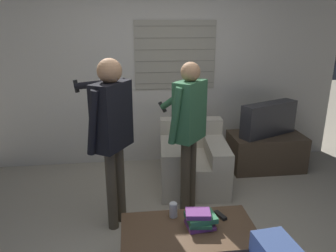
{
  "coord_description": "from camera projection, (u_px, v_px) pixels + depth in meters",
  "views": [
    {
      "loc": [
        -0.39,
        -2.49,
        1.99
      ],
      "look_at": [
        -0.02,
        0.54,
        1.0
      ],
      "focal_mm": 35.0,
      "sensor_mm": 36.0,
      "label": 1
    }
  ],
  "objects": [
    {
      "name": "ground_plane",
      "position": [
        178.0,
        247.0,
        3.01
      ],
      "size": [
        16.0,
        16.0,
        0.0
      ],
      "primitive_type": "plane",
      "color": "#B2A893"
    },
    {
      "name": "wall_back",
      "position": [
        157.0,
        74.0,
        4.53
      ],
      "size": [
        5.2,
        0.08,
        2.55
      ],
      "color": "silver",
      "rests_on": "ground_plane"
    },
    {
      "name": "armchair_beige",
      "position": [
        193.0,
        161.0,
        4.09
      ],
      "size": [
        0.87,
        0.97,
        0.77
      ],
      "rotation": [
        0.0,
        0.0,
        3.06
      ],
      "color": "beige",
      "rests_on": "ground_plane"
    },
    {
      "name": "coffee_table",
      "position": [
        189.0,
        233.0,
        2.57
      ],
      "size": [
        1.05,
        0.57,
        0.44
      ],
      "color": "brown",
      "rests_on": "ground_plane"
    },
    {
      "name": "tv_stand",
      "position": [
        265.0,
        151.0,
        4.56
      ],
      "size": [
        0.99,
        0.57,
        0.49
      ],
      "color": "#4C3D2D",
      "rests_on": "ground_plane"
    },
    {
      "name": "tv",
      "position": [
        269.0,
        119.0,
        4.42
      ],
      "size": [
        0.86,
        0.53,
        0.45
      ],
      "rotation": [
        0.0,
        0.0,
        3.56
      ],
      "color": "#2D2D33",
      "rests_on": "tv_stand"
    },
    {
      "name": "person_left_standing",
      "position": [
        111.0,
        124.0,
        3.04
      ],
      "size": [
        0.6,
        0.78,
        1.68
      ],
      "rotation": [
        0.0,
        0.0,
        1.01
      ],
      "color": "#4C4233",
      "rests_on": "ground_plane"
    },
    {
      "name": "person_right_standing",
      "position": [
        188.0,
        121.0,
        3.33
      ],
      "size": [
        0.47,
        0.71,
        1.61
      ],
      "rotation": [
        0.0,
        0.0,
        0.88
      ],
      "color": "#4C4233",
      "rests_on": "ground_plane"
    },
    {
      "name": "book_stack",
      "position": [
        200.0,
        219.0,
        2.57
      ],
      "size": [
        0.25,
        0.21,
        0.14
      ],
      "color": "#75387F",
      "rests_on": "coffee_table"
    },
    {
      "name": "soda_can",
      "position": [
        173.0,
        210.0,
        2.7
      ],
      "size": [
        0.07,
        0.07,
        0.13
      ],
      "color": "silver",
      "rests_on": "coffee_table"
    },
    {
      "name": "spare_remote",
      "position": [
        220.0,
        215.0,
        2.71
      ],
      "size": [
        0.09,
        0.14,
        0.02
      ],
      "rotation": [
        0.0,
        0.0,
        0.4
      ],
      "color": "black",
      "rests_on": "coffee_table"
    }
  ]
}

